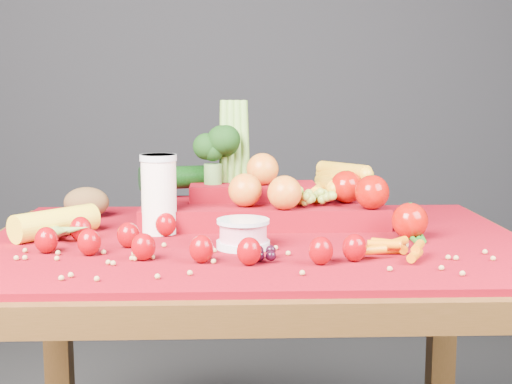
{
  "coord_description": "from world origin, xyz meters",
  "views": [
    {
      "loc": [
        -0.05,
        -1.38,
        1.06
      ],
      "look_at": [
        0.0,
        0.02,
        0.85
      ],
      "focal_mm": 50.0,
      "sensor_mm": 36.0,
      "label": 1
    }
  ],
  "objects_px": {
    "milk_glass": "(159,191)",
    "produce_mound": "(270,196)",
    "table": "(256,290)",
    "yogurt_bowl": "(243,233)"
  },
  "relations": [
    {
      "from": "produce_mound",
      "to": "table",
      "type": "bearing_deg",
      "value": -102.97
    },
    {
      "from": "table",
      "to": "yogurt_bowl",
      "type": "height_order",
      "value": "yogurt_bowl"
    },
    {
      "from": "milk_glass",
      "to": "produce_mound",
      "type": "xyz_separation_m",
      "value": [
        0.23,
        0.11,
        -0.03
      ]
    },
    {
      "from": "table",
      "to": "produce_mound",
      "type": "height_order",
      "value": "produce_mound"
    },
    {
      "from": "table",
      "to": "milk_glass",
      "type": "relative_size",
      "value": 6.85
    },
    {
      "from": "table",
      "to": "milk_glass",
      "type": "distance_m",
      "value": 0.28
    },
    {
      "from": "yogurt_bowl",
      "to": "produce_mound",
      "type": "height_order",
      "value": "produce_mound"
    },
    {
      "from": "milk_glass",
      "to": "yogurt_bowl",
      "type": "relative_size",
      "value": 1.62
    },
    {
      "from": "table",
      "to": "milk_glass",
      "type": "bearing_deg",
      "value": 165.79
    },
    {
      "from": "yogurt_bowl",
      "to": "produce_mound",
      "type": "bearing_deg",
      "value": 75.59
    }
  ]
}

